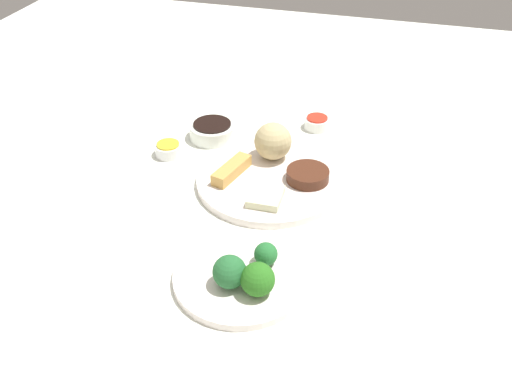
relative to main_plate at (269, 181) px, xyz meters
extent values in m
cube|color=white|center=(-0.05, -0.02, -0.02)|extent=(2.20, 2.20, 0.02)
cylinder|color=white|center=(0.00, 0.00, 0.00)|extent=(0.30, 0.30, 0.02)
sphere|color=tan|center=(-0.01, 0.08, 0.05)|extent=(0.08, 0.08, 0.08)
cube|color=tan|center=(-0.08, -0.01, 0.02)|extent=(0.06, 0.11, 0.02)
cube|color=beige|center=(0.01, -0.08, 0.02)|extent=(0.06, 0.07, 0.02)
cylinder|color=#4A2516|center=(0.08, 0.01, 0.02)|extent=(0.09, 0.09, 0.02)
cylinder|color=white|center=(0.02, -0.28, 0.00)|extent=(0.23, 0.23, 0.01)
sphere|color=#256532|center=(0.02, -0.31, 0.03)|extent=(0.06, 0.06, 0.06)
sphere|color=#296E1D|center=(0.06, -0.32, 0.03)|extent=(0.06, 0.06, 0.06)
sphere|color=#256C31|center=(0.06, -0.25, 0.03)|extent=(0.04, 0.04, 0.04)
cylinder|color=white|center=(-0.17, 0.15, 0.01)|extent=(0.11, 0.11, 0.03)
cylinder|color=black|center=(-0.17, 0.15, 0.03)|extent=(0.09, 0.09, 0.00)
cylinder|color=white|center=(-0.24, 0.05, 0.00)|extent=(0.06, 0.06, 0.03)
cylinder|color=yellow|center=(-0.24, 0.05, 0.02)|extent=(0.05, 0.05, 0.00)
cylinder|color=white|center=(0.05, 0.26, 0.00)|extent=(0.06, 0.06, 0.03)
cylinder|color=red|center=(0.05, 0.26, 0.02)|extent=(0.05, 0.05, 0.00)
camera|label=1|loc=(0.23, -0.93, 0.66)|focal=39.92mm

